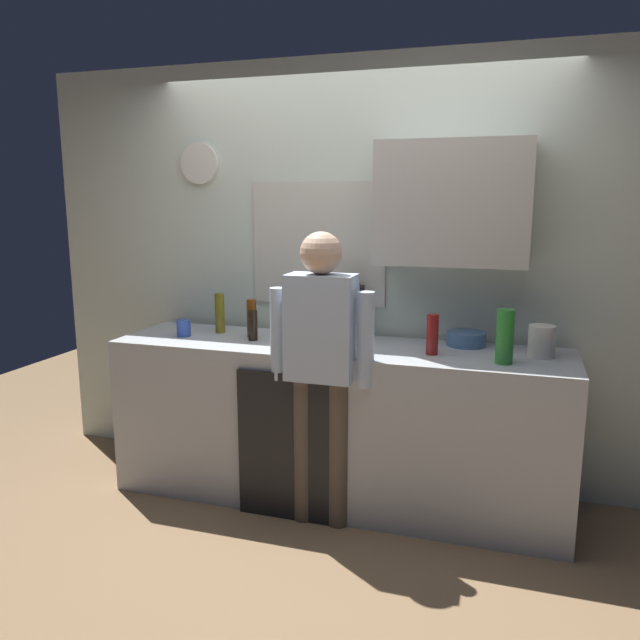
# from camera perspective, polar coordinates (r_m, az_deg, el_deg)

# --- Properties ---
(ground_plane) EXTENTS (8.00, 8.00, 0.00)m
(ground_plane) POSITION_cam_1_polar(r_m,az_deg,el_deg) (3.66, 0.09, -17.81)
(ground_plane) COLOR #8C6D4C
(kitchen_counter) EXTENTS (2.62, 0.64, 0.94)m
(kitchen_counter) POSITION_cam_1_polar(r_m,az_deg,el_deg) (3.73, 1.50, -9.34)
(kitchen_counter) COLOR #B2B7BC
(kitchen_counter) RESTS_ON ground_plane
(dishwasher_panel) EXTENTS (0.56, 0.02, 0.84)m
(dishwasher_panel) POSITION_cam_1_polar(r_m,az_deg,el_deg) (3.51, -3.14, -11.52)
(dishwasher_panel) COLOR black
(dishwasher_panel) RESTS_ON ground_plane
(back_wall_assembly) EXTENTS (4.22, 0.42, 2.60)m
(back_wall_assembly) POSITION_cam_1_polar(r_m,az_deg,el_deg) (3.88, 4.32, 5.09)
(back_wall_assembly) COLOR silver
(back_wall_assembly) RESTS_ON ground_plane
(coffee_maker) EXTENTS (0.20, 0.20, 0.33)m
(coffee_maker) POSITION_cam_1_polar(r_m,az_deg,el_deg) (3.80, 2.48, 0.68)
(coffee_maker) COLOR black
(coffee_maker) RESTS_ON kitchen_counter
(bottle_dark_sauce) EXTENTS (0.06, 0.06, 0.18)m
(bottle_dark_sauce) POSITION_cam_1_polar(r_m,az_deg,el_deg) (3.72, -6.15, -0.49)
(bottle_dark_sauce) COLOR black
(bottle_dark_sauce) RESTS_ON kitchen_counter
(bottle_clear_soda) EXTENTS (0.09, 0.09, 0.28)m
(bottle_clear_soda) POSITION_cam_1_polar(r_m,az_deg,el_deg) (3.30, 16.50, -1.45)
(bottle_clear_soda) COLOR #2D8C33
(bottle_clear_soda) RESTS_ON kitchen_counter
(bottle_olive_oil) EXTENTS (0.06, 0.06, 0.25)m
(bottle_olive_oil) POSITION_cam_1_polar(r_m,az_deg,el_deg) (3.95, -9.12, 0.64)
(bottle_olive_oil) COLOR olive
(bottle_olive_oil) RESTS_ON kitchen_counter
(bottle_amber_beer) EXTENTS (0.06, 0.06, 0.23)m
(bottle_amber_beer) POSITION_cam_1_polar(r_m,az_deg,el_deg) (3.81, -6.24, 0.16)
(bottle_amber_beer) COLOR brown
(bottle_amber_beer) RESTS_ON kitchen_counter
(bottle_red_vinegar) EXTENTS (0.06, 0.06, 0.22)m
(bottle_red_vinegar) POSITION_cam_1_polar(r_m,az_deg,el_deg) (3.41, 10.21, -1.31)
(bottle_red_vinegar) COLOR maroon
(bottle_red_vinegar) RESTS_ON kitchen_counter
(cup_blue_mug) EXTENTS (0.08, 0.08, 0.10)m
(cup_blue_mug) POSITION_cam_1_polar(r_m,az_deg,el_deg) (3.90, -12.32, -0.73)
(cup_blue_mug) COLOR #3351B2
(cup_blue_mug) RESTS_ON kitchen_counter
(mixing_bowl) EXTENTS (0.22, 0.22, 0.08)m
(mixing_bowl) POSITION_cam_1_polar(r_m,az_deg,el_deg) (3.67, 13.17, -1.68)
(mixing_bowl) COLOR #4C72A5
(mixing_bowl) RESTS_ON kitchen_counter
(dish_soap) EXTENTS (0.06, 0.06, 0.18)m
(dish_soap) POSITION_cam_1_polar(r_m,az_deg,el_deg) (3.78, -3.56, -0.43)
(dish_soap) COLOR yellow
(dish_soap) RESTS_ON kitchen_counter
(storage_canister) EXTENTS (0.14, 0.14, 0.17)m
(storage_canister) POSITION_cam_1_polar(r_m,az_deg,el_deg) (3.51, 19.55, -1.84)
(storage_canister) COLOR silver
(storage_canister) RESTS_ON kitchen_counter
(person_at_sink) EXTENTS (0.57, 0.22, 1.60)m
(person_at_sink) POSITION_cam_1_polar(r_m,az_deg,el_deg) (3.31, 0.10, -3.27)
(person_at_sink) COLOR brown
(person_at_sink) RESTS_ON ground_plane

